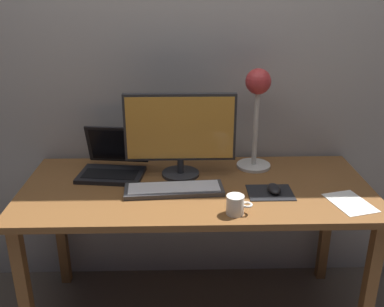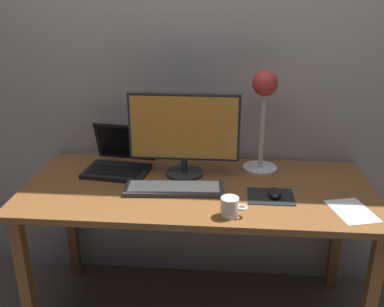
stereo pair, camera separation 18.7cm
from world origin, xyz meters
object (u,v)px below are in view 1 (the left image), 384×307
at_px(monitor, 180,132).
at_px(laptop, 114,160).
at_px(coffee_mug, 236,205).
at_px(desk_lamp, 257,101).
at_px(keyboard_main, 174,189).
at_px(mouse, 274,189).

bearing_deg(monitor, laptop, 171.33).
bearing_deg(monitor, coffee_mug, -59.92).
bearing_deg(monitor, desk_lamp, 14.22).
relative_size(keyboard_main, desk_lamp, 0.90).
relative_size(monitor, coffee_mug, 4.87).
relative_size(monitor, desk_lamp, 1.05).
relative_size(laptop, desk_lamp, 0.67).
bearing_deg(mouse, monitor, 154.37).
xyz_separation_m(desk_lamp, mouse, (0.04, -0.29, -0.32)).
bearing_deg(keyboard_main, laptop, 142.38).
bearing_deg(laptop, mouse, -18.56).
bearing_deg(coffee_mug, mouse, 43.54).
bearing_deg(desk_lamp, coffee_mug, -107.36).
bearing_deg(coffee_mug, laptop, 141.72).
height_order(keyboard_main, mouse, mouse).
relative_size(monitor, laptop, 1.56).
distance_m(mouse, coffee_mug, 0.27).
xyz_separation_m(monitor, laptop, (-0.33, 0.05, -0.16)).
relative_size(laptop, mouse, 3.48).
xyz_separation_m(laptop, mouse, (0.74, -0.25, -0.04)).
distance_m(monitor, laptop, 0.37).
distance_m(monitor, mouse, 0.50).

